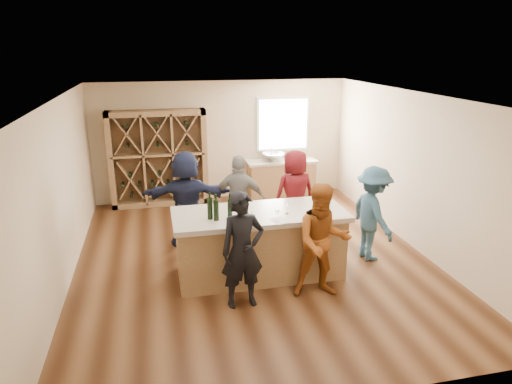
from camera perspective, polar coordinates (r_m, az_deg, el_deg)
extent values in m
cube|color=#55321B|center=(8.14, -0.38, -8.53)|extent=(6.00, 7.00, 0.10)
cube|color=white|center=(7.33, -0.43, 12.22)|extent=(6.00, 7.00, 0.10)
cube|color=beige|center=(11.00, -4.35, 6.46)|extent=(6.00, 0.10, 2.80)
cube|color=beige|center=(4.46, 9.50, -11.60)|extent=(6.00, 0.10, 2.80)
cube|color=beige|center=(7.60, -23.49, -0.26)|extent=(0.10, 7.00, 2.80)
cube|color=beige|center=(8.75, 19.53, 2.46)|extent=(0.10, 7.00, 2.80)
cube|color=white|center=(11.17, 3.38, 8.48)|extent=(1.30, 0.06, 1.30)
cube|color=white|center=(11.14, 3.43, 8.46)|extent=(1.18, 0.01, 1.18)
cube|color=olive|center=(10.69, -12.09, 4.12)|extent=(2.20, 0.45, 2.20)
cube|color=olive|center=(11.19, 3.14, 1.56)|extent=(1.60, 0.58, 0.86)
cube|color=#BBAD9A|center=(11.07, 3.18, 3.85)|extent=(1.70, 0.62, 0.06)
imported|color=silver|center=(10.99, 2.19, 4.42)|extent=(0.54, 0.54, 0.19)
cylinder|color=silver|center=(11.14, 1.96, 4.91)|extent=(0.02, 0.02, 0.30)
cube|color=olive|center=(7.38, 0.45, -6.73)|extent=(2.60, 1.00, 1.00)
cube|color=#BBAD9A|center=(7.17, 0.46, -2.81)|extent=(2.72, 1.12, 0.08)
cylinder|color=black|center=(6.86, -5.77, -2.05)|extent=(0.10, 0.10, 0.33)
cylinder|color=black|center=(6.79, -5.00, -2.26)|extent=(0.10, 0.10, 0.33)
cylinder|color=black|center=(6.90, -3.28, -2.00)|extent=(0.10, 0.10, 0.30)
cylinder|color=black|center=(6.93, -1.27, -2.02)|extent=(0.08, 0.08, 0.27)
cone|color=white|center=(6.64, -0.71, -3.37)|extent=(0.08, 0.08, 0.18)
cone|color=white|center=(6.73, 2.65, -3.06)|extent=(0.08, 0.08, 0.18)
cone|color=white|center=(7.08, 3.93, -2.08)|extent=(0.06, 0.06, 0.16)
cone|color=white|center=(7.20, 8.40, -1.80)|extent=(0.08, 0.08, 0.19)
cube|color=white|center=(6.73, -1.70, -3.87)|extent=(0.31, 0.36, 0.00)
cube|color=white|center=(6.81, 2.99, -3.60)|extent=(0.26, 0.31, 0.00)
cube|color=white|center=(7.00, 7.59, -3.15)|extent=(0.29, 0.36, 0.00)
imported|color=black|center=(6.41, -1.70, -7.33)|extent=(0.66, 0.51, 1.69)
imported|color=#994C19|center=(6.72, 8.33, -6.11)|extent=(0.89, 0.56, 1.73)
imported|color=#335972|center=(8.05, 14.36, -2.64)|extent=(0.60, 1.11, 1.65)
imported|color=slate|center=(8.42, -2.06, -1.03)|extent=(1.11, 0.82, 1.69)
imported|color=#590F14|center=(8.80, 4.86, -0.18)|extent=(0.91, 0.66, 1.71)
imported|color=#191E38|center=(8.44, -8.67, -0.82)|extent=(1.73, 0.82, 1.79)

